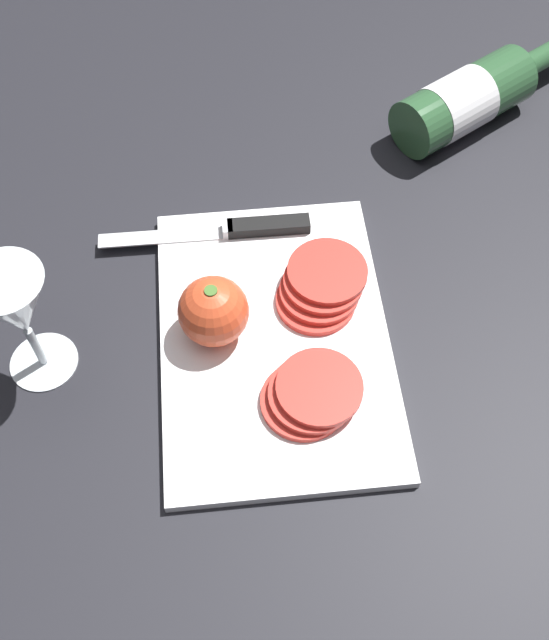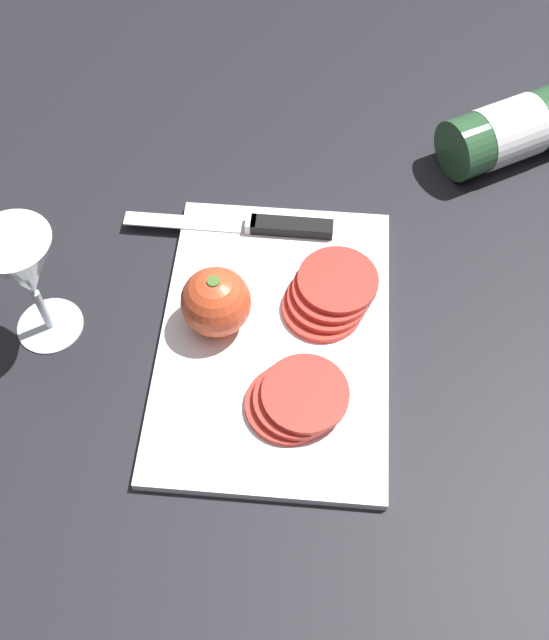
{
  "view_description": "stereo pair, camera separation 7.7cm",
  "coord_description": "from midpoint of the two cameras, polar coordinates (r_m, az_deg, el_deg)",
  "views": [
    {
      "loc": [
        0.46,
        -0.03,
        0.7
      ],
      "look_at": [
        0.04,
        0.01,
        0.04
      ],
      "focal_mm": 42.0,
      "sensor_mm": 36.0,
      "label": 1
    },
    {
      "loc": [
        0.46,
        0.05,
        0.7
      ],
      "look_at": [
        0.04,
        0.01,
        0.04
      ],
      "focal_mm": 42.0,
      "sensor_mm": 36.0,
      "label": 2
    }
  ],
  "objects": [
    {
      "name": "ground_plane",
      "position": [
        0.83,
        2.14,
        0.83
      ],
      "size": [
        3.0,
        3.0,
        0.0
      ],
      "primitive_type": "plane",
      "color": "black"
    },
    {
      "name": "wine_glass",
      "position": [
        0.76,
        -15.78,
        3.36
      ],
      "size": [
        0.08,
        0.08,
        0.15
      ],
      "color": "silver",
      "rests_on": "ground_plane"
    },
    {
      "name": "cutting_board",
      "position": [
        0.8,
        2.75,
        -1.61
      ],
      "size": [
        0.36,
        0.24,
        0.01
      ],
      "color": "white",
      "rests_on": "ground_plane"
    },
    {
      "name": "knife",
      "position": [
        0.88,
        2.26,
        7.0
      ],
      "size": [
        0.02,
        0.25,
        0.01
      ],
      "rotation": [
        0.0,
        0.0,
        4.7
      ],
      "color": "silver",
      "rests_on": "cutting_board"
    },
    {
      "name": "wine_bottle",
      "position": [
        1.03,
        20.6,
        13.54
      ],
      "size": [
        0.21,
        0.3,
        0.08
      ],
      "color": "#2D5633",
      "rests_on": "ground_plane"
    },
    {
      "name": "whole_tomato",
      "position": [
        0.78,
        -1.66,
        1.17
      ],
      "size": [
        0.07,
        0.07,
        0.08
      ],
      "color": "#DB4C28",
      "rests_on": "cutting_board"
    },
    {
      "name": "tomato_slice_stack_far",
      "position": [
        0.75,
        4.67,
        -6.27
      ],
      "size": [
        0.09,
        0.1,
        0.02
      ],
      "color": "red",
      "rests_on": "cutting_board"
    },
    {
      "name": "tomato_slice_stack_near",
      "position": [
        0.81,
        6.97,
        1.77
      ],
      "size": [
        0.11,
        0.1,
        0.03
      ],
      "color": "red",
      "rests_on": "cutting_board"
    }
  ]
}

